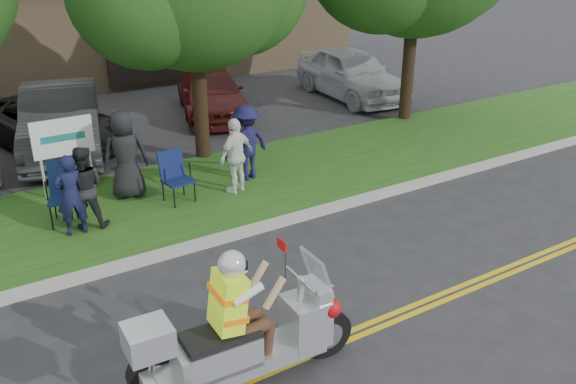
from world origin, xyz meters
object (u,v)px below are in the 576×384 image
lawn_chair_b (175,173)px  parked_car_right (211,93)px  spectator_adult_mid (84,188)px  parked_car_left (62,120)px  spectator_adult_right (236,155)px  parked_car_far_right (351,73)px  parked_car_mid (49,123)px  spectator_adult_left (71,195)px  trike_scooter (238,342)px  lawn_chair_a (66,188)px

lawn_chair_b → parked_car_right: parked_car_right is taller
spectator_adult_mid → parked_car_left: (0.73, 4.81, -0.05)m
parked_car_left → spectator_adult_right: bearing=-47.9°
spectator_adult_mid → lawn_chair_b: bearing=-151.2°
lawn_chair_b → parked_car_far_right: 9.77m
spectator_adult_right → parked_car_mid: (-2.69, 5.37, -0.24)m
parked_car_mid → parked_car_right: (4.93, 0.58, -0.02)m
spectator_adult_right → lawn_chair_b: bearing=-33.2°
lawn_chair_b → parked_car_left: parked_car_left is taller
parked_car_left → parked_car_far_right: 9.59m
lawn_chair_b → spectator_adult_left: bearing=-176.5°
trike_scooter → parked_car_left: size_ratio=0.58×
parked_car_left → parked_car_right: bearing=28.5°
spectator_adult_right → parked_car_left: bearing=-84.0°
spectator_adult_mid → parked_car_right: (5.44, 5.95, -0.25)m
lawn_chair_b → trike_scooter: bearing=-112.6°
parked_car_right → parked_car_far_right: bearing=10.0°
trike_scooter → parked_car_mid: trike_scooter is taller
trike_scooter → lawn_chair_b: size_ratio=2.84×
parked_car_far_right → parked_car_mid: bearing=-175.4°
parked_car_far_right → spectator_adult_left: bearing=-147.7°
lawn_chair_a → trike_scooter: bearing=-63.7°
parked_car_far_right → spectator_adult_mid: bearing=-147.7°
lawn_chair_a → parked_car_mid: bearing=101.2°
lawn_chair_a → parked_car_mid: 4.95m
spectator_adult_left → spectator_adult_mid: (0.28, 0.16, 0.03)m
lawn_chair_a → lawn_chair_b: size_ratio=1.12×
spectator_adult_left → parked_car_right: size_ratio=0.34×
lawn_chair_b → spectator_adult_right: bearing=-19.9°
spectator_adult_right → parked_car_far_right: spectator_adult_right is taller
parked_car_left → parked_car_mid: (-0.21, 0.56, -0.18)m
spectator_adult_mid → parked_car_mid: (0.52, 5.37, -0.23)m
lawn_chair_a → spectator_adult_right: 3.47m
lawn_chair_b → parked_car_mid: 5.28m
parked_car_left → parked_car_far_right: size_ratio=1.06×
lawn_chair_a → lawn_chair_b: 2.14m
spectator_adult_mid → parked_car_far_right: spectator_adult_mid is taller
parked_car_right → parked_car_far_right: parked_car_far_right is taller
spectator_adult_mid → spectator_adult_right: (3.20, 0.00, 0.01)m
trike_scooter → parked_car_far_right: (9.88, 10.62, 0.15)m
spectator_adult_left → parked_car_left: (1.00, 4.97, -0.03)m
lawn_chair_b → parked_car_mid: parked_car_mid is taller
parked_car_left → lawn_chair_b: bearing=-60.6°
parked_car_right → parked_car_left: bearing=-148.4°
parked_car_far_right → trike_scooter: bearing=-127.8°
spectator_adult_mid → spectator_adult_right: bearing=-159.4°
spectator_adult_left → parked_car_far_right: 11.90m
lawn_chair_a → lawn_chair_b: bearing=14.7°
trike_scooter → parked_car_right: size_ratio=0.66×
parked_car_left → parked_car_mid: bearing=125.3°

